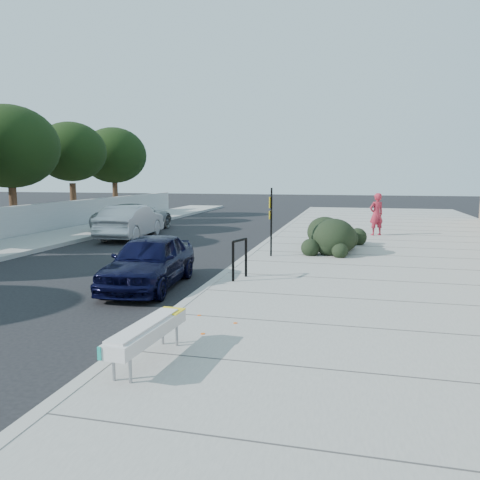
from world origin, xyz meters
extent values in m
plane|color=black|center=(0.00, 0.00, 0.00)|extent=(120.00, 120.00, 0.00)
cube|color=gray|center=(5.60, 5.00, 0.07)|extent=(11.20, 50.00, 0.15)
cube|color=gray|center=(-9.50, 5.00, 0.07)|extent=(3.00, 50.00, 0.15)
cube|color=#9E9E99|center=(0.00, 5.00, 0.08)|extent=(0.22, 50.00, 0.17)
cube|color=#9E9E99|center=(-8.00, 5.00, 0.08)|extent=(0.22, 50.00, 0.17)
cylinder|color=#332114|center=(-12.50, 9.00, 1.20)|extent=(0.36, 0.36, 2.40)
ellipsoid|color=black|center=(-12.50, 9.00, 4.20)|extent=(4.60, 4.60, 3.91)
cylinder|color=#332114|center=(-12.50, 14.00, 1.20)|extent=(0.36, 0.36, 2.40)
ellipsoid|color=black|center=(-12.50, 14.00, 4.20)|extent=(4.00, 4.00, 3.40)
cylinder|color=#332114|center=(-12.50, 19.00, 1.20)|extent=(0.36, 0.36, 2.40)
ellipsoid|color=black|center=(-12.50, 19.00, 4.20)|extent=(4.40, 4.40, 3.74)
cylinder|color=gray|center=(0.43, -5.02, 0.33)|extent=(0.04, 0.04, 0.35)
cylinder|color=gray|center=(0.67, -5.04, 0.33)|extent=(0.04, 0.04, 0.35)
cylinder|color=gray|center=(0.53, -3.61, 0.33)|extent=(0.04, 0.04, 0.35)
cylinder|color=gray|center=(0.77, -3.63, 0.33)|extent=(0.04, 0.04, 0.35)
cylinder|color=gray|center=(0.48, -4.32, 0.48)|extent=(0.13, 1.41, 0.03)
cylinder|color=gray|center=(0.72, -4.33, 0.48)|extent=(0.13, 1.41, 0.03)
cube|color=#B2B2B2|center=(0.60, -4.33, 0.60)|extent=(0.50, 1.88, 0.19)
cube|color=yellow|center=(0.65, -3.59, 0.71)|extent=(0.41, 0.40, 0.02)
cube|color=teal|center=(0.37, -5.15, 0.60)|extent=(0.06, 0.22, 0.18)
cylinder|color=black|center=(0.50, 1.02, 0.66)|extent=(0.07, 0.07, 1.02)
cylinder|color=black|center=(0.70, 1.65, 0.66)|extent=(0.07, 0.07, 1.02)
cylinder|color=black|center=(0.60, 1.34, 1.17)|extent=(0.26, 0.65, 0.07)
cube|color=black|center=(0.80, 5.00, 1.29)|extent=(0.06, 0.06, 2.29)
cube|color=yellow|center=(0.76, 5.00, 1.96)|extent=(0.03, 0.26, 0.37)
cube|color=yellow|center=(0.76, 5.00, 1.54)|extent=(0.03, 0.25, 0.28)
ellipsoid|color=black|center=(2.88, 7.00, 0.83)|extent=(2.47, 3.89, 1.35)
imported|color=black|center=(-1.59, 0.54, 0.68)|extent=(1.92, 4.10, 1.36)
imported|color=#B3B3B8|center=(-6.36, 9.05, 0.76)|extent=(1.98, 4.74, 1.52)
imported|color=gray|center=(-7.50, 11.74, 0.71)|extent=(2.61, 5.24, 1.42)
imported|color=maroon|center=(4.48, 11.60, 1.10)|extent=(0.83, 0.75, 1.91)
camera|label=1|loc=(3.43, -10.35, 2.85)|focal=35.00mm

